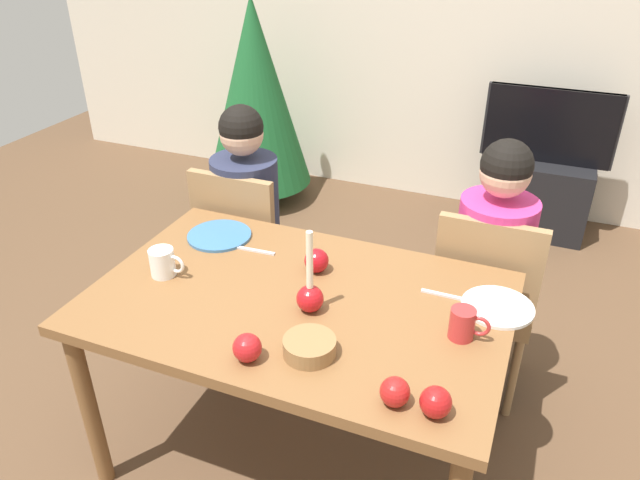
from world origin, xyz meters
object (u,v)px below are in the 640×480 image
mug_right (463,324)px  tv (550,126)px  candle_centerpiece (310,294)px  bowl_walnuts (310,347)px  mug_left (163,262)px  apple_far_edge (436,402)px  chair_left (246,245)px  tv_stand (536,195)px  christmas_tree (255,93)px  apple_near_candle (317,261)px  dining_table (298,318)px  apple_by_right_mug (247,348)px  plate_right (498,307)px  chair_right (485,296)px  person_right_child (488,280)px  plate_left (219,236)px  person_left_child (248,231)px  apple_by_left_plate (395,392)px

mug_right → tv: bearing=87.1°
candle_centerpiece → bowl_walnuts: candle_centerpiece is taller
mug_left → mug_right: same height
mug_left → apple_far_edge: bearing=-15.8°
chair_left → candle_centerpiece: size_ratio=3.07×
mug_left → tv_stand: bearing=63.5°
tv → christmas_tree: 1.91m
chair_left → mug_right: size_ratio=7.23×
apple_near_candle → candle_centerpiece: bearing=-72.7°
dining_table → apple_by_right_mug: bearing=-91.5°
plate_right → chair_left: bearing=160.7°
apple_near_candle → chair_right: bearing=37.1°
dining_table → tv: size_ratio=1.77×
person_right_child → christmas_tree: size_ratio=0.79×
chair_left → plate_right: chair_left is taller
mug_left → mug_right: bearing=2.6°
tv_stand → candle_centerpiece: bearing=-104.4°
plate_right → apple_by_right_mug: apple_by_right_mug is taller
tv_stand → apple_near_candle: bearing=-107.6°
plate_right → apple_far_edge: (-0.09, -0.54, 0.04)m
apple_by_right_mug → tv: bearing=75.6°
candle_centerpiece → plate_left: 0.61m
tv → plate_left: (-1.13, -2.03, 0.05)m
person_left_child → person_right_child: 1.10m
mug_right → person_right_child: bearing=89.2°
person_left_child → tv: (1.21, 1.66, 0.14)m
mug_left → apple_far_edge: 1.09m
apple_far_edge → mug_right: bearing=88.8°
christmas_tree → candle_centerpiece: (1.29, -2.09, 0.04)m
chair_right → person_left_child: size_ratio=0.77×
person_right_child → plate_left: (-1.02, -0.37, 0.19)m
dining_table → tv_stand: 2.43m
dining_table → person_right_child: person_right_child is taller
tv → christmas_tree: (-1.89, -0.25, 0.07)m
apple_by_left_plate → tv: bearing=85.0°
person_right_child → mug_left: person_right_child is taller
chair_right → apple_by_left_plate: (-0.12, -0.95, 0.28)m
person_right_child → plate_left: size_ratio=4.62×
person_right_child → bowl_walnuts: person_right_child is taller
apple_near_candle → apple_far_edge: size_ratio=1.04×
tv → bowl_walnuts: tv is taller
christmas_tree → mug_right: bearing=-49.0°
plate_right → christmas_tree: bearing=135.1°
tv → plate_right: tv is taller
christmas_tree → apple_far_edge: bearing=-53.5°
apple_near_candle → apple_by_left_plate: (0.44, -0.53, -0.00)m
mug_right → apple_far_edge: size_ratio=1.46×
chair_left → apple_far_edge: size_ratio=10.56×
person_left_child → apple_by_left_plate: 1.41m
bowl_walnuts → apple_by_right_mug: 0.18m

